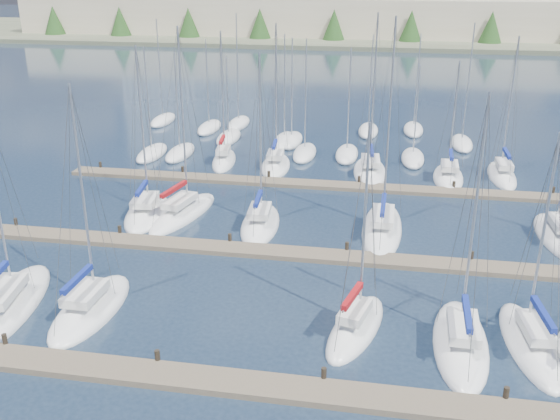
% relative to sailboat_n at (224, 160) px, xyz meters
% --- Properties ---
extents(ground, '(400.00, 400.00, 0.00)m').
position_rel_sailboat_n_xyz_m(ground, '(9.33, 24.56, -0.20)').
color(ground, '#223144').
rests_on(ground, ground).
extents(dock_near, '(44.00, 1.93, 1.10)m').
position_rel_sailboat_n_xyz_m(dock_near, '(9.33, -33.42, -0.05)').
color(dock_near, '#6B5E4C').
rests_on(dock_near, ground).
extents(dock_mid, '(44.00, 1.93, 1.10)m').
position_rel_sailboat_n_xyz_m(dock_mid, '(9.33, -19.42, -0.05)').
color(dock_mid, '#6B5E4C').
rests_on(dock_mid, ground).
extents(dock_far, '(44.00, 1.93, 1.10)m').
position_rel_sailboat_n_xyz_m(dock_far, '(9.33, -5.42, -0.05)').
color(dock_far, '#6B5E4C').
rests_on(dock_far, ground).
extents(sailboat_n, '(3.12, 7.35, 13.05)m').
position_rel_sailboat_n_xyz_m(sailboat_n, '(0.00, 0.00, 0.00)').
color(sailboat_n, white).
rests_on(sailboat_n, ground).
extents(sailboat_k, '(3.02, 10.54, 15.59)m').
position_rel_sailboat_n_xyz_m(sailboat_k, '(15.55, -14.21, -0.02)').
color(sailboat_k, white).
rests_on(sailboat_k, ground).
extents(sailboat_f, '(3.06, 8.23, 11.68)m').
position_rel_sailboat_n_xyz_m(sailboat_f, '(23.24, -27.78, -0.02)').
color(sailboat_f, white).
rests_on(sailboat_f, ground).
extents(sailboat_r, '(2.32, 7.92, 13.07)m').
position_rel_sailboat_n_xyz_m(sailboat_r, '(25.94, -0.00, -0.01)').
color(sailboat_r, white).
rests_on(sailboat_r, ground).
extents(sailboat_h, '(4.20, 8.34, 13.40)m').
position_rel_sailboat_n_xyz_m(sailboat_h, '(-2.34, -14.24, -0.02)').
color(sailboat_h, white).
rests_on(sailboat_h, ground).
extents(sailboat_b, '(4.79, 10.44, 13.62)m').
position_rel_sailboat_n_xyz_m(sailboat_b, '(-4.83, -28.92, -0.03)').
color(sailboat_b, white).
rests_on(sailboat_b, ground).
extents(sailboat_i, '(4.27, 9.41, 14.73)m').
position_rel_sailboat_n_xyz_m(sailboat_i, '(0.45, -13.89, -0.01)').
color(sailboat_i, white).
rests_on(sailboat_i, ground).
extents(sailboat_q, '(2.92, 7.58, 11.06)m').
position_rel_sailboat_n_xyz_m(sailboat_q, '(21.12, -1.37, -0.03)').
color(sailboat_q, white).
rests_on(sailboat_q, ground).
extents(sailboat_d, '(3.89, 7.37, 11.80)m').
position_rel_sailboat_n_xyz_m(sailboat_d, '(14.50, -27.79, -0.01)').
color(sailboat_d, white).
rests_on(sailboat_d, ground).
extents(sailboat_p, '(3.57, 9.07, 14.90)m').
position_rel_sailboat_n_xyz_m(sailboat_p, '(14.12, -0.98, -0.02)').
color(sailboat_p, white).
rests_on(sailboat_p, ground).
extents(sailboat_c, '(3.06, 7.97, 13.28)m').
position_rel_sailboat_n_xyz_m(sailboat_c, '(-0.14, -28.38, -0.02)').
color(sailboat_c, white).
rests_on(sailboat_c, ground).
extents(sailboat_m, '(2.96, 8.52, 11.80)m').
position_rel_sailboat_n_xyz_m(sailboat_m, '(27.75, -13.46, -0.03)').
color(sailboat_m, white).
rests_on(sailboat_m, ground).
extents(sailboat_j, '(3.32, 8.01, 13.21)m').
position_rel_sailboat_n_xyz_m(sailboat_j, '(6.70, -14.90, -0.02)').
color(sailboat_j, white).
rests_on(sailboat_j, ground).
extents(sailboat_e, '(2.94, 8.56, 13.48)m').
position_rel_sailboat_n_xyz_m(sailboat_e, '(19.81, -28.31, -0.02)').
color(sailboat_e, white).
rests_on(sailboat_e, ground).
extents(sailboat_o, '(3.30, 7.55, 13.85)m').
position_rel_sailboat_n_xyz_m(sailboat_o, '(5.24, -0.69, -0.01)').
color(sailboat_o, white).
rests_on(sailboat_o, ground).
extents(distant_boats, '(36.93, 20.75, 13.30)m').
position_rel_sailboat_n_xyz_m(distant_boats, '(4.98, 8.33, 0.09)').
color(distant_boats, '#9EA0A5').
rests_on(distant_boats, ground).
extents(shoreline, '(400.00, 60.00, 38.00)m').
position_rel_sailboat_n_xyz_m(shoreline, '(-3.97, 114.33, 7.24)').
color(shoreline, '#666B51').
rests_on(shoreline, ground).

